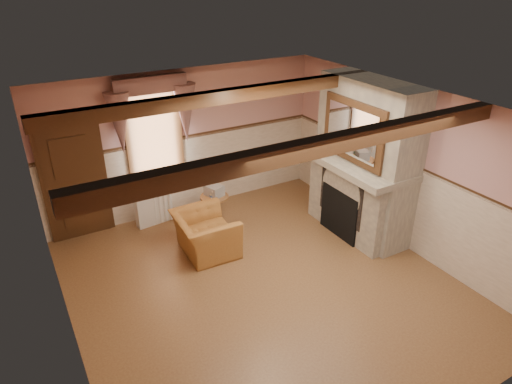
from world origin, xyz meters
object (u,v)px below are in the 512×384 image
mantel_clock (329,141)px  armchair (205,234)px  radiator (154,209)px  side_table (215,209)px  bowl (364,161)px  oil_lamp (335,142)px

mantel_clock → armchair: bearing=-178.0°
radiator → mantel_clock: (3.08, -1.30, 1.22)m
armchair → side_table: bearing=-32.3°
armchair → bowl: (2.63, -0.86, 1.11)m
radiator → armchair: bearing=-79.2°
radiator → mantel_clock: size_ratio=2.92×
mantel_clock → oil_lamp: size_ratio=0.86×
radiator → bowl: 3.98m
armchair → oil_lamp: oil_lamp is taller
bowl → mantel_clock: size_ratio=1.36×
armchair → mantel_clock: mantel_clock is taller
side_table → oil_lamp: (2.05, -0.93, 1.29)m
bowl → armchair: bearing=161.9°
side_table → oil_lamp: 2.59m
mantel_clock → bowl: bearing=-90.0°
armchair → oil_lamp: bearing=-89.7°
radiator → mantel_clock: bearing=-30.0°
radiator → bowl: bowl is taller
side_table → mantel_clock: bearing=-20.3°
radiator → oil_lamp: (3.08, -1.47, 1.26)m
bowl → oil_lamp: size_ratio=1.17×
mantel_clock → side_table: bearing=159.7°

